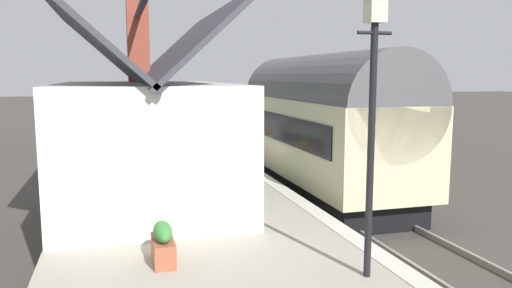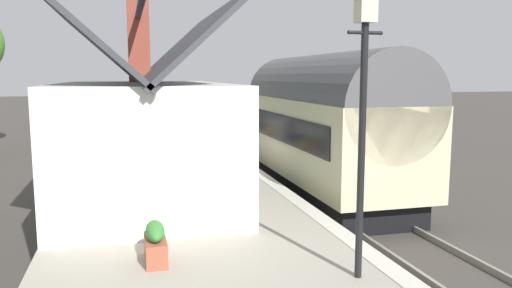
{
  "view_description": "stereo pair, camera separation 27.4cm",
  "coord_description": "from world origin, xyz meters",
  "px_view_note": "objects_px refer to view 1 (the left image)",
  "views": [
    {
      "loc": [
        -14.33,
        5.19,
        3.7
      ],
      "look_at": [
        -1.42,
        1.5,
        1.83
      ],
      "focal_mm": 34.84,
      "sensor_mm": 36.0,
      "label": 1
    },
    {
      "loc": [
        -14.4,
        4.93,
        3.7
      ],
      "look_at": [
        -1.42,
        1.5,
        1.83
      ],
      "focal_mm": 34.84,
      "sensor_mm": 36.0,
      "label": 2
    }
  ],
  "objects_px": {
    "station_building": "(145,133)",
    "planter_edge_far": "(222,153)",
    "bench_platform_end": "(173,135)",
    "planter_corner_building": "(163,243)",
    "train": "(324,124)",
    "bench_mid_platform": "(164,123)",
    "planter_by_door": "(193,135)",
    "planter_edge_near": "(125,140)",
    "planter_bench_right": "(176,147)",
    "lamp_post_platform": "(373,82)"
  },
  "relations": [
    {
      "from": "lamp_post_platform",
      "to": "bench_platform_end",
      "type": "bearing_deg",
      "value": 4.78
    },
    {
      "from": "bench_platform_end",
      "to": "bench_mid_platform",
      "type": "xyz_separation_m",
      "value": [
        5.08,
        -0.11,
        0.0
      ]
    },
    {
      "from": "bench_platform_end",
      "to": "bench_mid_platform",
      "type": "distance_m",
      "value": 5.08
    },
    {
      "from": "bench_platform_end",
      "to": "planter_edge_far",
      "type": "bearing_deg",
      "value": -166.25
    },
    {
      "from": "train",
      "to": "bench_mid_platform",
      "type": "height_order",
      "value": "train"
    },
    {
      "from": "train",
      "to": "planter_by_door",
      "type": "relative_size",
      "value": 10.95
    },
    {
      "from": "lamp_post_platform",
      "to": "bench_mid_platform",
      "type": "bearing_deg",
      "value": 3.19
    },
    {
      "from": "train",
      "to": "planter_by_door",
      "type": "height_order",
      "value": "train"
    },
    {
      "from": "train",
      "to": "planter_bench_right",
      "type": "height_order",
      "value": "train"
    },
    {
      "from": "bench_platform_end",
      "to": "bench_mid_platform",
      "type": "height_order",
      "value": "same"
    },
    {
      "from": "train",
      "to": "station_building",
      "type": "height_order",
      "value": "station_building"
    },
    {
      "from": "bench_platform_end",
      "to": "station_building",
      "type": "bearing_deg",
      "value": 168.94
    },
    {
      "from": "planter_bench_right",
      "to": "planter_edge_near",
      "type": "bearing_deg",
      "value": 50.56
    },
    {
      "from": "station_building",
      "to": "planter_edge_far",
      "type": "xyz_separation_m",
      "value": [
        3.64,
        -2.63,
        -1.16
      ]
    },
    {
      "from": "train",
      "to": "planter_edge_far",
      "type": "distance_m",
      "value": 3.5
    },
    {
      "from": "planter_edge_far",
      "to": "planter_bench_right",
      "type": "relative_size",
      "value": 0.68
    },
    {
      "from": "train",
      "to": "lamp_post_platform",
      "type": "xyz_separation_m",
      "value": [
        -7.7,
        2.68,
        1.39
      ]
    },
    {
      "from": "planter_corner_building",
      "to": "lamp_post_platform",
      "type": "xyz_separation_m",
      "value": [
        -1.34,
        -2.77,
        2.47
      ]
    },
    {
      "from": "planter_edge_far",
      "to": "planter_corner_building",
      "type": "distance_m",
      "value": 8.64
    },
    {
      "from": "train",
      "to": "planter_edge_far",
      "type": "xyz_separation_m",
      "value": [
        1.86,
        2.78,
        -1.05
      ]
    },
    {
      "from": "planter_edge_near",
      "to": "lamp_post_platform",
      "type": "xyz_separation_m",
      "value": [
        -13.11,
        -3.06,
        2.33
      ]
    },
    {
      "from": "bench_platform_end",
      "to": "planter_corner_building",
      "type": "height_order",
      "value": "bench_platform_end"
    },
    {
      "from": "bench_mid_platform",
      "to": "planter_edge_near",
      "type": "distance_m",
      "value": 6.23
    },
    {
      "from": "planter_edge_far",
      "to": "planter_corner_building",
      "type": "xyz_separation_m",
      "value": [
        -8.22,
        2.67,
        -0.04
      ]
    },
    {
      "from": "planter_bench_right",
      "to": "train",
      "type": "bearing_deg",
      "value": -134.87
    },
    {
      "from": "planter_edge_near",
      "to": "bench_platform_end",
      "type": "bearing_deg",
      "value": -66.7
    },
    {
      "from": "train",
      "to": "lamp_post_platform",
      "type": "bearing_deg",
      "value": 160.81
    },
    {
      "from": "bench_mid_platform",
      "to": "planter_corner_building",
      "type": "height_order",
      "value": "bench_mid_platform"
    },
    {
      "from": "bench_mid_platform",
      "to": "planter_edge_far",
      "type": "relative_size",
      "value": 2.02
    },
    {
      "from": "station_building",
      "to": "bench_mid_platform",
      "type": "xyz_separation_m",
      "value": [
        13.09,
        -1.67,
        -1.02
      ]
    },
    {
      "from": "bench_platform_end",
      "to": "planter_bench_right",
      "type": "height_order",
      "value": "bench_platform_end"
    },
    {
      "from": "planter_bench_right",
      "to": "lamp_post_platform",
      "type": "distance_m",
      "value": 12.01
    },
    {
      "from": "station_building",
      "to": "bench_platform_end",
      "type": "height_order",
      "value": "station_building"
    },
    {
      "from": "station_building",
      "to": "planter_by_door",
      "type": "relative_size",
      "value": 9.87
    },
    {
      "from": "bench_mid_platform",
      "to": "planter_edge_near",
      "type": "height_order",
      "value": "planter_edge_near"
    },
    {
      "from": "bench_mid_platform",
      "to": "planter_corner_building",
      "type": "xyz_separation_m",
      "value": [
        -17.66,
        1.71,
        -0.17
      ]
    },
    {
      "from": "station_building",
      "to": "bench_platform_end",
      "type": "xyz_separation_m",
      "value": [
        8.0,
        -1.56,
        -1.02
      ]
    },
    {
      "from": "train",
      "to": "planter_by_door",
      "type": "xyz_separation_m",
      "value": [
        6.59,
        2.97,
        -0.97
      ]
    },
    {
      "from": "train",
      "to": "lamp_post_platform",
      "type": "height_order",
      "value": "lamp_post_platform"
    },
    {
      "from": "bench_platform_end",
      "to": "lamp_post_platform",
      "type": "distance_m",
      "value": 14.16
    },
    {
      "from": "station_building",
      "to": "bench_mid_platform",
      "type": "bearing_deg",
      "value": -7.27
    },
    {
      "from": "lamp_post_platform",
      "to": "planter_by_door",
      "type": "bearing_deg",
      "value": 1.16
    },
    {
      "from": "bench_mid_platform",
      "to": "planter_bench_right",
      "type": "xyz_separation_m",
      "value": [
        -7.34,
        0.25,
        -0.19
      ]
    },
    {
      "from": "station_building",
      "to": "bench_mid_platform",
      "type": "distance_m",
      "value": 13.23
    },
    {
      "from": "train",
      "to": "lamp_post_platform",
      "type": "relative_size",
      "value": 2.12
    },
    {
      "from": "station_building",
      "to": "planter_bench_right",
      "type": "xyz_separation_m",
      "value": [
        5.75,
        -1.42,
        -1.21
      ]
    },
    {
      "from": "station_building",
      "to": "bench_mid_platform",
      "type": "height_order",
      "value": "station_building"
    },
    {
      "from": "station_building",
      "to": "planter_corner_building",
      "type": "relative_size",
      "value": 9.47
    },
    {
      "from": "train",
      "to": "planter_edge_near",
      "type": "distance_m",
      "value": 7.94
    },
    {
      "from": "planter_edge_far",
      "to": "planter_by_door",
      "type": "height_order",
      "value": "planter_by_door"
    }
  ]
}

